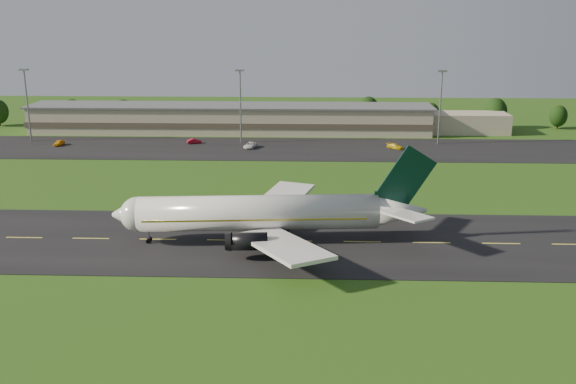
{
  "coord_description": "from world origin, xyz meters",
  "views": [
    {
      "loc": [
        24.58,
        -96.89,
        35.63
      ],
      "look_at": [
        20.8,
        8.0,
        6.0
      ],
      "focal_mm": 40.0,
      "sensor_mm": 36.0,
      "label": 1
    }
  ],
  "objects_px": {
    "light_mast_centre": "(240,97)",
    "service_vehicle_b": "(194,141)",
    "terminal": "(251,119)",
    "service_vehicle_c": "(250,145)",
    "service_vehicle_a": "(59,143)",
    "airliner": "(264,213)",
    "light_mast_east": "(441,98)",
    "service_vehicle_d": "(395,146)",
    "light_mast_west": "(27,96)"
  },
  "relations": [
    {
      "from": "light_mast_west",
      "to": "service_vehicle_d",
      "type": "bearing_deg",
      "value": -4.14
    },
    {
      "from": "service_vehicle_b",
      "to": "light_mast_east",
      "type": "bearing_deg",
      "value": -110.1
    },
    {
      "from": "airliner",
      "to": "service_vehicle_d",
      "type": "distance_m",
      "value": 78.59
    },
    {
      "from": "airliner",
      "to": "light_mast_west",
      "type": "relative_size",
      "value": 2.52
    },
    {
      "from": "light_mast_west",
      "to": "service_vehicle_d",
      "type": "relative_size",
      "value": 4.32
    },
    {
      "from": "airliner",
      "to": "service_vehicle_b",
      "type": "distance_m",
      "value": 81.8
    },
    {
      "from": "terminal",
      "to": "light_mast_east",
      "type": "distance_m",
      "value": 56.67
    },
    {
      "from": "service_vehicle_c",
      "to": "light_mast_east",
      "type": "bearing_deg",
      "value": 22.41
    },
    {
      "from": "airliner",
      "to": "service_vehicle_c",
      "type": "bearing_deg",
      "value": 92.41
    },
    {
      "from": "terminal",
      "to": "service_vehicle_a",
      "type": "height_order",
      "value": "terminal"
    },
    {
      "from": "light_mast_west",
      "to": "service_vehicle_b",
      "type": "distance_m",
      "value": 48.65
    },
    {
      "from": "light_mast_west",
      "to": "service_vehicle_a",
      "type": "height_order",
      "value": "light_mast_west"
    },
    {
      "from": "light_mast_west",
      "to": "service_vehicle_c",
      "type": "relative_size",
      "value": 3.74
    },
    {
      "from": "light_mast_east",
      "to": "service_vehicle_c",
      "type": "relative_size",
      "value": 3.74
    },
    {
      "from": "service_vehicle_c",
      "to": "service_vehicle_d",
      "type": "height_order",
      "value": "service_vehicle_c"
    },
    {
      "from": "light_mast_centre",
      "to": "airliner",
      "type": "bearing_deg",
      "value": -81.3
    },
    {
      "from": "light_mast_east",
      "to": "service_vehicle_d",
      "type": "bearing_deg",
      "value": -149.97
    },
    {
      "from": "service_vehicle_a",
      "to": "airliner",
      "type": "bearing_deg",
      "value": -44.91
    },
    {
      "from": "light_mast_centre",
      "to": "service_vehicle_a",
      "type": "xyz_separation_m",
      "value": [
        -49.59,
        -6.21,
        -11.9
      ]
    },
    {
      "from": "terminal",
      "to": "light_mast_centre",
      "type": "height_order",
      "value": "light_mast_centre"
    },
    {
      "from": "airliner",
      "to": "light_mast_centre",
      "type": "height_order",
      "value": "light_mast_centre"
    },
    {
      "from": "service_vehicle_a",
      "to": "service_vehicle_d",
      "type": "relative_size",
      "value": 0.92
    },
    {
      "from": "service_vehicle_a",
      "to": "service_vehicle_c",
      "type": "distance_m",
      "value": 52.89
    },
    {
      "from": "terminal",
      "to": "service_vehicle_a",
      "type": "bearing_deg",
      "value": -156.29
    },
    {
      "from": "airliner",
      "to": "service_vehicle_c",
      "type": "height_order",
      "value": "airliner"
    },
    {
      "from": "terminal",
      "to": "light_mast_west",
      "type": "bearing_deg",
      "value": -165.24
    },
    {
      "from": "light_mast_east",
      "to": "service_vehicle_d",
      "type": "xyz_separation_m",
      "value": [
        -12.78,
        -7.39,
        -11.95
      ]
    },
    {
      "from": "light_mast_east",
      "to": "service_vehicle_a",
      "type": "distance_m",
      "value": 105.45
    },
    {
      "from": "light_mast_east",
      "to": "terminal",
      "type": "bearing_deg",
      "value": 163.2
    },
    {
      "from": "light_mast_west",
      "to": "service_vehicle_a",
      "type": "bearing_deg",
      "value": -30.82
    },
    {
      "from": "terminal",
      "to": "light_mast_east",
      "type": "height_order",
      "value": "light_mast_east"
    },
    {
      "from": "service_vehicle_a",
      "to": "service_vehicle_b",
      "type": "height_order",
      "value": "service_vehicle_a"
    },
    {
      "from": "light_mast_centre",
      "to": "service_vehicle_b",
      "type": "xyz_separation_m",
      "value": [
        -12.9,
        -2.19,
        -11.98
      ]
    },
    {
      "from": "light_mast_centre",
      "to": "light_mast_east",
      "type": "bearing_deg",
      "value": 0.0
    },
    {
      "from": "terminal",
      "to": "service_vehicle_c",
      "type": "distance_m",
      "value": 24.24
    },
    {
      "from": "service_vehicle_b",
      "to": "service_vehicle_d",
      "type": "bearing_deg",
      "value": -117.34
    },
    {
      "from": "service_vehicle_b",
      "to": "light_mast_centre",
      "type": "bearing_deg",
      "value": -102.32
    },
    {
      "from": "light_mast_east",
      "to": "service_vehicle_c",
      "type": "xyz_separation_m",
      "value": [
        -51.73,
        -7.78,
        -11.88
      ]
    },
    {
      "from": "terminal",
      "to": "service_vehicle_c",
      "type": "height_order",
      "value": "terminal"
    },
    {
      "from": "terminal",
      "to": "service_vehicle_c",
      "type": "relative_size",
      "value": 26.63
    },
    {
      "from": "light_mast_east",
      "to": "service_vehicle_d",
      "type": "distance_m",
      "value": 19.0
    },
    {
      "from": "light_mast_centre",
      "to": "service_vehicle_b",
      "type": "height_order",
      "value": "light_mast_centre"
    },
    {
      "from": "light_mast_east",
      "to": "service_vehicle_a",
      "type": "height_order",
      "value": "light_mast_east"
    },
    {
      "from": "light_mast_east",
      "to": "service_vehicle_a",
      "type": "relative_size",
      "value": 4.7
    },
    {
      "from": "service_vehicle_b",
      "to": "service_vehicle_d",
      "type": "distance_m",
      "value": 55.36
    },
    {
      "from": "terminal",
      "to": "service_vehicle_a",
      "type": "distance_m",
      "value": 55.78
    },
    {
      "from": "light_mast_west",
      "to": "service_vehicle_c",
      "type": "xyz_separation_m",
      "value": [
        63.27,
        -7.78,
        -11.88
      ]
    },
    {
      "from": "light_mast_east",
      "to": "service_vehicle_c",
      "type": "height_order",
      "value": "light_mast_east"
    },
    {
      "from": "service_vehicle_d",
      "to": "service_vehicle_a",
      "type": "bearing_deg",
      "value": 132.05
    },
    {
      "from": "light_mast_east",
      "to": "service_vehicle_b",
      "type": "relative_size",
      "value": 5.13
    }
  ]
}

